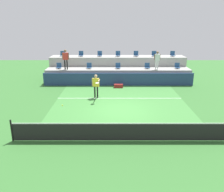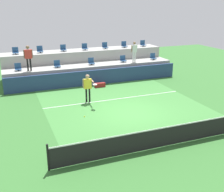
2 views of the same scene
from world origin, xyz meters
name	(u,v)px [view 2 (image 2 of 2)]	position (x,y,z in m)	size (l,w,h in m)	color
ground_plane	(131,113)	(0.00, 0.00, 0.00)	(40.00, 40.00, 0.00)	#336B2D
court_inner_paint	(124,107)	(0.00, 1.00, 0.00)	(9.00, 10.00, 0.01)	#3D7F38
court_service_line	(115,99)	(0.00, 2.40, 0.01)	(9.00, 0.06, 0.00)	white
tennis_net	(172,135)	(0.00, -4.00, 0.50)	(10.48, 0.08, 1.07)	black
sponsor_backboard	(97,77)	(0.00, 6.00, 0.55)	(13.00, 0.16, 1.10)	navy
seating_tier_lower	(91,72)	(0.00, 7.30, 0.62)	(13.00, 1.80, 1.25)	#9E9E99
seating_tier_upper	(85,62)	(0.00, 9.10, 1.05)	(13.00, 1.80, 2.10)	#9E9E99
stadium_chair_lower_far_left	(18,68)	(-5.37, 7.23, 1.46)	(0.44, 0.40, 0.52)	#2D2D33
stadium_chair_lower_left	(57,64)	(-2.63, 7.23, 1.46)	(0.44, 0.40, 0.52)	#2D2D33
stadium_chair_lower_center	(91,62)	(-0.01, 7.23, 1.46)	(0.44, 0.40, 0.52)	#2D2D33
stadium_chair_lower_right	(123,59)	(2.65, 7.23, 1.46)	(0.44, 0.40, 0.52)	#2D2D33
stadium_chair_lower_far_right	(153,57)	(5.37, 7.23, 1.46)	(0.44, 0.40, 0.52)	#2D2D33
stadium_chair_upper_far_left	(15,51)	(-5.35, 9.03, 2.31)	(0.44, 0.40, 0.52)	#2D2D33
stadium_chair_upper_left	(40,50)	(-3.56, 9.03, 2.31)	(0.44, 0.40, 0.52)	#2D2D33
stadium_chair_upper_mid_left	(63,48)	(-1.74, 9.03, 2.31)	(0.44, 0.40, 0.52)	#2D2D33
stadium_chair_upper_center	(85,47)	(0.03, 9.03, 2.31)	(0.44, 0.40, 0.52)	#2D2D33
stadium_chair_upper_mid_right	(105,46)	(1.78, 9.03, 2.31)	(0.44, 0.40, 0.52)	#2D2D33
stadium_chair_upper_right	(124,45)	(3.53, 9.03, 2.31)	(0.44, 0.40, 0.52)	#2D2D33
stadium_chair_upper_far_right	(143,44)	(5.33, 9.03, 2.31)	(0.44, 0.40, 0.52)	#2D2D33
tennis_player	(88,85)	(-1.71, 2.55, 1.06)	(0.60, 1.25, 1.73)	black
spectator_leaning_on_rail	(28,56)	(-4.64, 6.85, 2.32)	(0.61, 0.24, 1.76)	black
spectator_in_grey	(134,50)	(3.43, 6.85, 2.22)	(0.57, 0.26, 1.62)	white
tennis_ball	(84,117)	(-3.24, -1.95, 1.03)	(0.07, 0.07, 0.07)	#CCE033
equipment_bag	(100,85)	(-0.01, 5.28, 0.15)	(0.76, 0.28, 0.30)	maroon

